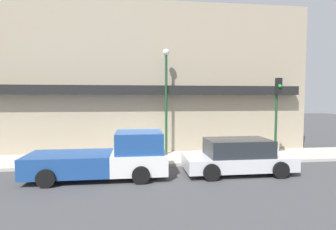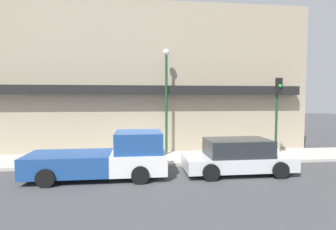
{
  "view_description": "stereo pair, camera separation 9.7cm",
  "coord_description": "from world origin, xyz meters",
  "px_view_note": "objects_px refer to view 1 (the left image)",
  "views": [
    {
      "loc": [
        -0.26,
        -11.94,
        3.17
      ],
      "look_at": [
        1.32,
        1.15,
        2.34
      ],
      "focal_mm": 28.0,
      "sensor_mm": 36.0,
      "label": 1
    },
    {
      "loc": [
        -0.16,
        -11.95,
        3.17
      ],
      "look_at": [
        1.32,
        1.15,
        2.34
      ],
      "focal_mm": 28.0,
      "sensor_mm": 36.0,
      "label": 2
    }
  ],
  "objects_px": {
    "parked_car": "(238,156)",
    "street_lamp": "(166,89)",
    "traffic_light": "(277,104)",
    "fire_hydrant": "(106,157)",
    "pickup_truck": "(108,158)"
  },
  "relations": [
    {
      "from": "parked_car",
      "to": "street_lamp",
      "type": "distance_m",
      "value": 5.36
    },
    {
      "from": "fire_hydrant",
      "to": "street_lamp",
      "type": "distance_m",
      "value": 4.76
    },
    {
      "from": "parked_car",
      "to": "street_lamp",
      "type": "bearing_deg",
      "value": 128.14
    },
    {
      "from": "pickup_truck",
      "to": "fire_hydrant",
      "type": "distance_m",
      "value": 1.95
    },
    {
      "from": "pickup_truck",
      "to": "street_lamp",
      "type": "xyz_separation_m",
      "value": [
        2.75,
        3.59,
        2.89
      ]
    },
    {
      "from": "pickup_truck",
      "to": "street_lamp",
      "type": "height_order",
      "value": "street_lamp"
    },
    {
      "from": "pickup_truck",
      "to": "street_lamp",
      "type": "distance_m",
      "value": 5.36
    },
    {
      "from": "street_lamp",
      "to": "traffic_light",
      "type": "relative_size",
      "value": 1.41
    },
    {
      "from": "fire_hydrant",
      "to": "traffic_light",
      "type": "xyz_separation_m",
      "value": [
        8.41,
        -0.12,
        2.47
      ]
    },
    {
      "from": "fire_hydrant",
      "to": "street_lamp",
      "type": "relative_size",
      "value": 0.1
    },
    {
      "from": "fire_hydrant",
      "to": "street_lamp",
      "type": "height_order",
      "value": "street_lamp"
    },
    {
      "from": "parked_car",
      "to": "traffic_light",
      "type": "bearing_deg",
      "value": 34.64
    },
    {
      "from": "pickup_truck",
      "to": "traffic_light",
      "type": "xyz_separation_m",
      "value": [
        8.13,
        1.77,
        2.1
      ]
    },
    {
      "from": "parked_car",
      "to": "fire_hydrant",
      "type": "bearing_deg",
      "value": 163.28
    },
    {
      "from": "traffic_light",
      "to": "parked_car",
      "type": "bearing_deg",
      "value": -147.03
    }
  ]
}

